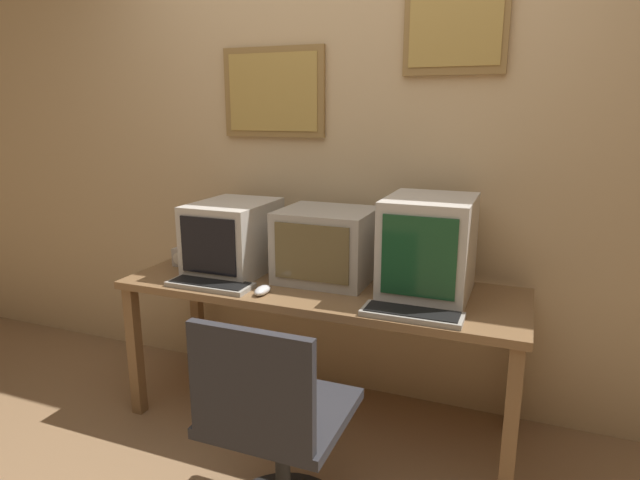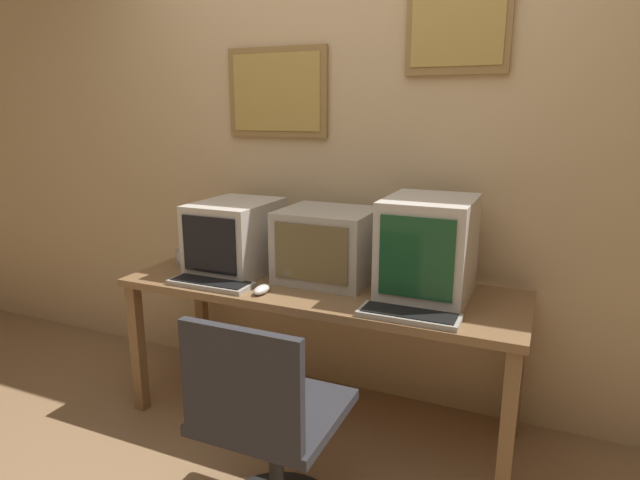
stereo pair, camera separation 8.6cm
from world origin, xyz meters
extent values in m
cube|color=#D1B284|center=(0.00, 1.37, 1.30)|extent=(8.00, 0.05, 2.60)
cube|color=olive|center=(-0.41, 1.33, 1.61)|extent=(0.57, 0.02, 0.46)
cube|color=#B79347|center=(-0.41, 1.32, 1.61)|extent=(0.50, 0.01, 0.39)
cube|color=olive|center=(0.51, 1.33, 1.94)|extent=(0.46, 0.02, 0.53)
cube|color=#B79347|center=(0.51, 1.32, 1.94)|extent=(0.41, 0.01, 0.46)
cube|color=olive|center=(0.00, 0.96, 0.70)|extent=(1.88, 0.64, 0.04)
cube|color=olive|center=(-0.89, 0.69, 0.34)|extent=(0.06, 0.06, 0.68)
cube|color=olive|center=(0.89, 0.69, 0.34)|extent=(0.06, 0.06, 0.68)
cube|color=olive|center=(-0.89, 1.24, 0.34)|extent=(0.06, 0.06, 0.68)
cube|color=olive|center=(0.89, 1.24, 0.34)|extent=(0.06, 0.06, 0.68)
cube|color=beige|center=(-0.50, 1.03, 0.89)|extent=(0.36, 0.46, 0.36)
cube|color=black|center=(-0.50, 0.79, 0.90)|extent=(0.29, 0.01, 0.27)
cube|color=#B7B2A8|center=(-0.01, 1.07, 0.89)|extent=(0.44, 0.39, 0.34)
cube|color=brown|center=(-0.01, 0.87, 0.89)|extent=(0.36, 0.01, 0.26)
cube|color=beige|center=(0.49, 1.03, 0.93)|extent=(0.37, 0.44, 0.44)
cube|color=#194C28|center=(0.49, 0.80, 0.94)|extent=(0.30, 0.01, 0.33)
cube|color=#A8A399|center=(-0.47, 0.75, 0.72)|extent=(0.41, 0.15, 0.02)
cube|color=black|center=(-0.47, 0.75, 0.74)|extent=(0.37, 0.13, 0.00)
cube|color=#A8A399|center=(0.49, 0.73, 0.72)|extent=(0.40, 0.15, 0.02)
cube|color=black|center=(0.49, 0.73, 0.74)|extent=(0.37, 0.12, 0.00)
ellipsoid|color=silver|center=(-0.19, 0.75, 0.73)|extent=(0.06, 0.11, 0.04)
cube|color=#B7B2AD|center=(-0.80, 0.99, 0.76)|extent=(0.09, 0.05, 0.09)
cylinder|color=white|center=(-0.80, 0.96, 0.76)|extent=(0.06, 0.00, 0.06)
cylinder|color=#282828|center=(0.12, 0.28, 0.23)|extent=(0.06, 0.06, 0.42)
cube|color=#2D2D33|center=(0.12, 0.28, 0.46)|extent=(0.47, 0.47, 0.04)
cube|color=#2D2D33|center=(0.12, 0.06, 0.68)|extent=(0.43, 0.04, 0.39)
camera|label=1|loc=(0.89, -1.26, 1.52)|focal=30.00mm
camera|label=2|loc=(0.96, -1.23, 1.52)|focal=30.00mm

